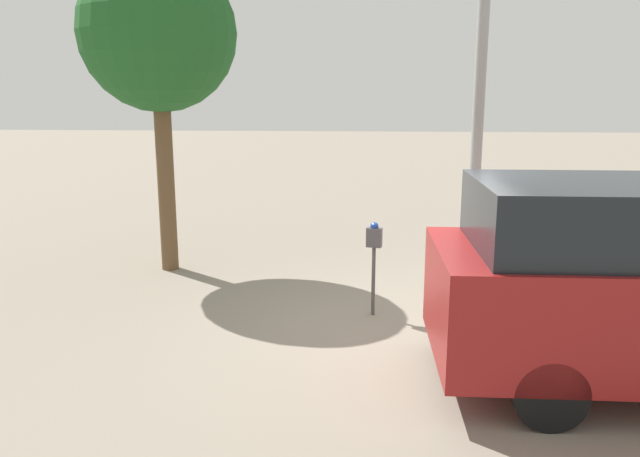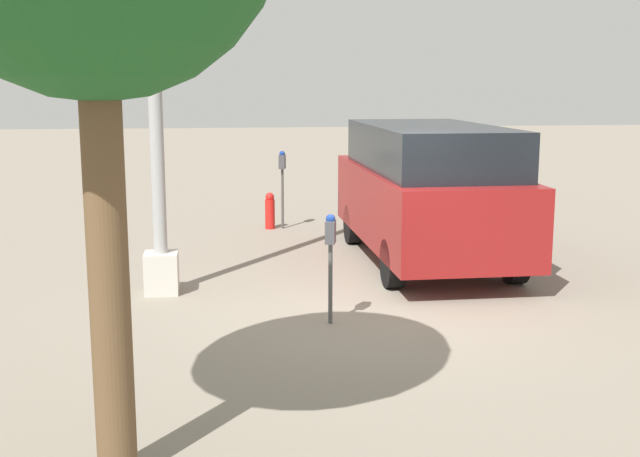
% 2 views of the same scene
% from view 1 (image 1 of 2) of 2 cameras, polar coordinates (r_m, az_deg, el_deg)
% --- Properties ---
extents(ground_plane, '(80.00, 80.00, 0.00)m').
position_cam_1_polar(ground_plane, '(8.11, 7.36, -9.25)').
color(ground_plane, gray).
extents(parking_meter_near, '(0.22, 0.16, 1.29)m').
position_cam_1_polar(parking_meter_near, '(8.34, 4.96, -1.70)').
color(parking_meter_near, '#4C4C4C').
rests_on(parking_meter_near, ground).
extents(lamp_post, '(0.44, 0.44, 6.95)m').
position_cam_1_polar(lamp_post, '(10.28, 14.25, 9.87)').
color(lamp_post, beige).
rests_on(lamp_post, ground).
extents(street_tree, '(2.50, 2.50, 5.14)m').
position_cam_1_polar(street_tree, '(10.66, -14.59, 16.75)').
color(street_tree, brown).
rests_on(street_tree, ground).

